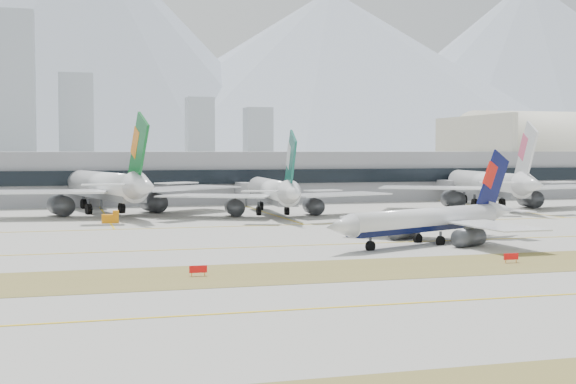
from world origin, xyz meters
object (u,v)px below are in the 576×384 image
object	(u,v)px
terminal	(180,176)
taxiing_airliner	(432,221)
widebody_cathay	(274,193)
widebody_china_air	(490,185)
widebody_eva	(107,188)

from	to	relation	value
terminal	taxiing_airliner	bearing A→B (deg)	-78.71
widebody_cathay	widebody_china_air	xyz separation A→B (m)	(62.37, 8.28, 0.73)
widebody_eva	widebody_cathay	size ratio (longest dim) A/B	1.17
widebody_cathay	taxiing_airliner	bearing A→B (deg)	-166.34
widebody_cathay	terminal	bearing A→B (deg)	16.79
taxiing_airliner	terminal	xyz separation A→B (m)	(-24.50, 122.70, 3.69)
widebody_eva	widebody_cathay	distance (m)	40.87
widebody_eva	terminal	distance (m)	51.11
taxiing_airliner	widebody_china_air	world-z (taller)	widebody_china_air
widebody_eva	terminal	bearing A→B (deg)	-42.40
widebody_cathay	terminal	world-z (taller)	widebody_cathay
widebody_cathay	terminal	xyz separation A→B (m)	(-13.70, 59.86, 2.16)
widebody_eva	widebody_china_air	bearing A→B (deg)	-107.75
widebody_cathay	widebody_china_air	bearing A→B (deg)	-78.53
widebody_china_air	widebody_eva	bearing A→B (deg)	94.11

